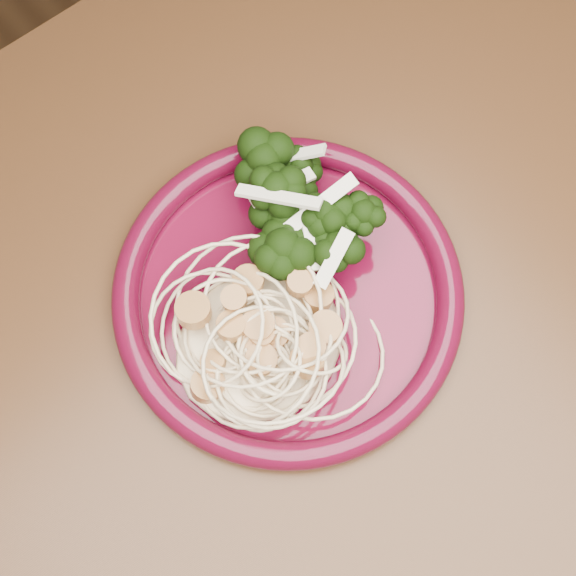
% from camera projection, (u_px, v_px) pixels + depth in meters
% --- Properties ---
extents(dining_table, '(1.20, 0.80, 0.75)m').
position_uv_depth(dining_table, '(331.00, 414.00, 0.67)').
color(dining_table, '#472814').
rests_on(dining_table, ground).
extents(dinner_plate, '(0.34, 0.34, 0.02)m').
position_uv_depth(dinner_plate, '(288.00, 293.00, 0.59)').
color(dinner_plate, '#4E061C').
rests_on(dinner_plate, dining_table).
extents(spaghetti_pile, '(0.16, 0.15, 0.03)m').
position_uv_depth(spaghetti_pile, '(259.00, 340.00, 0.56)').
color(spaghetti_pile, beige).
rests_on(spaghetti_pile, dinner_plate).
extents(scallop_cluster, '(0.16, 0.16, 0.04)m').
position_uv_depth(scallop_cluster, '(257.00, 325.00, 0.53)').
color(scallop_cluster, '#BD8549').
rests_on(scallop_cluster, spaghetti_pile).
extents(broccoli_pile, '(0.14, 0.17, 0.05)m').
position_uv_depth(broccoli_pile, '(322.00, 222.00, 0.58)').
color(broccoli_pile, black).
rests_on(broccoli_pile, dinner_plate).
extents(onion_garnish, '(0.09, 0.11, 0.05)m').
position_uv_depth(onion_garnish, '(324.00, 202.00, 0.55)').
color(onion_garnish, silver).
rests_on(onion_garnish, broccoli_pile).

